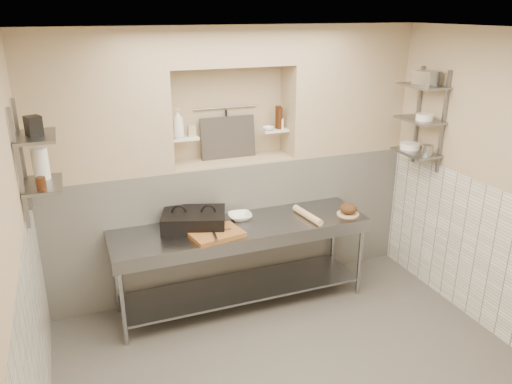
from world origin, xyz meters
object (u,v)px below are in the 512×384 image
rolling_pin (307,215)px  cutting_board (216,234)px  panini_press (194,220)px  jug_left (41,164)px  bottle_soap (178,124)px  prep_table (242,249)px  mixing_bowl (240,217)px  bread_loaf (348,209)px  bowl_alcove (268,129)px

rolling_pin → cutting_board: bearing=-176.0°
panini_press → jug_left: jug_left is taller
panini_press → rolling_pin: panini_press is taller
panini_press → rolling_pin: (1.15, -0.20, -0.05)m
cutting_board → bottle_soap: 1.18m
prep_table → panini_press: bearing=164.6°
mixing_bowl → jug_left: (-1.79, -0.17, 0.81)m
panini_press → cutting_board: (0.15, -0.27, -0.06)m
cutting_board → bottle_soap: (-0.16, 0.69, 0.94)m
cutting_board → bread_loaf: bread_loaf is taller
bread_loaf → rolling_pin: bearing=172.3°
prep_table → jug_left: size_ratio=9.92×
rolling_pin → bread_loaf: (0.45, -0.06, 0.03)m
mixing_bowl → jug_left: bearing=-174.6°
rolling_pin → bowl_alcove: (-0.19, 0.61, 0.80)m
panini_press → cutting_board: bearing=-43.0°
mixing_bowl → bottle_soap: bottle_soap is taller
bread_loaf → cutting_board: bearing=-179.6°
bottle_soap → panini_press: bearing=-87.8°
bread_loaf → bowl_alcove: bowl_alcove is taller
bread_loaf → bowl_alcove: bearing=133.6°
rolling_pin → bowl_alcove: bearing=107.6°
panini_press → mixing_bowl: size_ratio=2.97×
bottle_soap → jug_left: 1.40m
panini_press → cutting_board: panini_press is taller
rolling_pin → jug_left: 2.58m
bread_loaf → bottle_soap: bottle_soap is taller
panini_press → bottle_soap: bottle_soap is taller
bowl_alcove → cutting_board: bearing=-139.9°
cutting_board → mixing_bowl: mixing_bowl is taller
bread_loaf → bottle_soap: 1.96m
rolling_pin → jug_left: bearing=178.6°
bread_loaf → jug_left: bearing=177.6°
prep_table → bottle_soap: (-0.47, 0.54, 1.22)m
panini_press → bowl_alcove: bowl_alcove is taller
bread_loaf → mixing_bowl: bearing=165.3°
mixing_bowl → bread_loaf: 1.14m
cutting_board → jug_left: 1.66m
jug_left → bread_loaf: bearing=-2.4°
prep_table → bottle_soap: size_ratio=8.70×
prep_table → rolling_pin: size_ratio=5.60×
prep_table → mixing_bowl: size_ratio=10.77×
panini_press → jug_left: (-1.30, -0.14, 0.76)m
cutting_board → bowl_alcove: 1.33m
bowl_alcove → prep_table: bearing=-132.9°
mixing_bowl → bowl_alcove: bearing=39.5°
cutting_board → panini_press: bearing=118.5°
bowl_alcove → jug_left: (-2.25, -0.55, 0.01)m
cutting_board → jug_left: (-1.44, 0.13, 0.82)m
prep_table → rolling_pin: 0.76m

